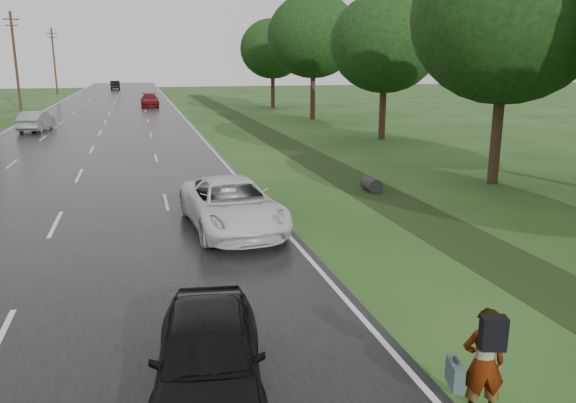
# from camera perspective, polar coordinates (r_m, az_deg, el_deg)

# --- Properties ---
(road) EXTENTS (14.00, 180.00, 0.04)m
(road) POSITION_cam_1_polar(r_m,az_deg,el_deg) (55.45, -17.83, 8.21)
(road) COLOR black
(road) RESTS_ON ground
(edge_stripe_east) EXTENTS (0.12, 180.00, 0.01)m
(edge_stripe_east) POSITION_cam_1_polar(r_m,az_deg,el_deg) (55.53, -10.80, 8.66)
(edge_stripe_east) COLOR silver
(edge_stripe_east) RESTS_ON road
(edge_stripe_west) EXTENTS (0.12, 180.00, 0.01)m
(edge_stripe_west) POSITION_cam_1_polar(r_m,az_deg,el_deg) (56.19, -24.77, 7.70)
(edge_stripe_west) COLOR silver
(edge_stripe_west) RESTS_ON road
(center_line) EXTENTS (0.12, 180.00, 0.01)m
(center_line) POSITION_cam_1_polar(r_m,az_deg,el_deg) (55.45, -17.83, 8.24)
(center_line) COLOR silver
(center_line) RESTS_ON road
(drainage_ditch) EXTENTS (2.20, 120.00, 0.56)m
(drainage_ditch) POSITION_cam_1_polar(r_m,az_deg,el_deg) (30.58, 2.01, 4.70)
(drainage_ditch) COLOR black
(drainage_ditch) RESTS_ON ground
(utility_pole_far) EXTENTS (1.60, 0.26, 10.00)m
(utility_pole_far) POSITION_cam_1_polar(r_m,az_deg,el_deg) (66.24, -25.96, 12.83)
(utility_pole_far) COLOR #311D14
(utility_pole_far) RESTS_ON ground
(utility_pole_distant) EXTENTS (1.60, 0.26, 10.00)m
(utility_pole_distant) POSITION_cam_1_polar(r_m,az_deg,el_deg) (95.91, -22.66, 13.09)
(utility_pole_distant) COLOR #311D14
(utility_pole_distant) RESTS_ON ground
(tree_east_b) EXTENTS (7.60, 7.60, 10.11)m
(tree_east_b) POSITION_cam_1_polar(r_m,az_deg,el_deg) (24.78, 21.35, 17.04)
(tree_east_b) COLOR #311D14
(tree_east_b) RESTS_ON ground
(tree_east_c) EXTENTS (7.00, 7.00, 9.29)m
(tree_east_c) POSITION_cam_1_polar(r_m,az_deg,el_deg) (37.53, 9.85, 15.58)
(tree_east_c) COLOR #311D14
(tree_east_c) RESTS_ON ground
(tree_east_d) EXTENTS (8.00, 8.00, 10.76)m
(tree_east_d) POSITION_cam_1_polar(r_m,az_deg,el_deg) (50.52, 2.60, 16.46)
(tree_east_d) COLOR #311D14
(tree_east_d) RESTS_ON ground
(tree_east_f) EXTENTS (7.20, 7.20, 9.62)m
(tree_east_f) POSITION_cam_1_polar(r_m,az_deg,el_deg) (63.92, -1.58, 15.24)
(tree_east_f) COLOR #311D14
(tree_east_f) RESTS_ON ground
(pedestrian) EXTENTS (0.81, 0.81, 1.69)m
(pedestrian) POSITION_cam_1_polar(r_m,az_deg,el_deg) (8.64, 19.14, -15.15)
(pedestrian) COLOR #A5998C
(pedestrian) RESTS_ON ground
(white_pickup) EXTENTS (2.89, 5.57, 1.50)m
(white_pickup) POSITION_cam_1_polar(r_m,az_deg,el_deg) (17.00, -5.72, -0.31)
(white_pickup) COLOR silver
(white_pickup) RESTS_ON road
(dark_sedan) EXTENTS (2.15, 4.22, 1.38)m
(dark_sedan) POSITION_cam_1_polar(r_m,az_deg,el_deg) (8.73, -8.08, -15.22)
(dark_sedan) COLOR black
(dark_sedan) RESTS_ON road
(silver_sedan) EXTENTS (2.19, 4.55, 1.44)m
(silver_sedan) POSITION_cam_1_polar(r_m,az_deg,el_deg) (45.53, -24.21, 7.47)
(silver_sedan) COLOR gray
(silver_sedan) RESTS_ON road
(far_car_red) EXTENTS (2.01, 4.91, 1.42)m
(far_car_red) POSITION_cam_1_polar(r_m,az_deg,el_deg) (66.80, -13.88, 9.97)
(far_car_red) COLOR maroon
(far_car_red) RESTS_ON road
(far_car_dark) EXTENTS (1.87, 4.85, 1.58)m
(far_car_dark) POSITION_cam_1_polar(r_m,az_deg,el_deg) (110.51, -17.16, 11.24)
(far_car_dark) COLOR black
(far_car_dark) RESTS_ON road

